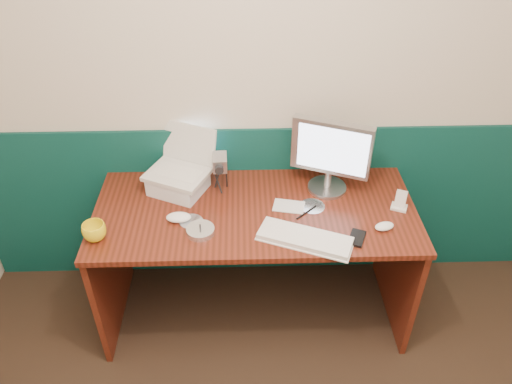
{
  "coord_description": "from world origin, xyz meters",
  "views": [
    {
      "loc": [
        -0.22,
        -0.55,
        2.3
      ],
      "look_at": [
        -0.16,
        1.23,
        0.97
      ],
      "focal_mm": 35.0,
      "sensor_mm": 36.0,
      "label": 1
    }
  ],
  "objects_px": {
    "keyboard": "(305,239)",
    "desk": "(255,263)",
    "mug": "(94,232)",
    "laptop": "(175,155)",
    "monitor": "(330,157)",
    "camcorder": "(221,174)"
  },
  "relations": [
    {
      "from": "desk",
      "to": "laptop",
      "type": "bearing_deg",
      "value": 156.22
    },
    {
      "from": "desk",
      "to": "keyboard",
      "type": "xyz_separation_m",
      "value": [
        0.22,
        -0.24,
        0.39
      ]
    },
    {
      "from": "keyboard",
      "to": "mug",
      "type": "relative_size",
      "value": 3.91
    },
    {
      "from": "laptop",
      "to": "monitor",
      "type": "xyz_separation_m",
      "value": [
        0.77,
        -0.01,
        -0.02
      ]
    },
    {
      "from": "monitor",
      "to": "mug",
      "type": "height_order",
      "value": "monitor"
    },
    {
      "from": "camcorder",
      "to": "laptop",
      "type": "bearing_deg",
      "value": 179.23
    },
    {
      "from": "keyboard",
      "to": "mug",
      "type": "bearing_deg",
      "value": -160.3
    },
    {
      "from": "laptop",
      "to": "keyboard",
      "type": "relative_size",
      "value": 0.7
    },
    {
      "from": "desk",
      "to": "keyboard",
      "type": "distance_m",
      "value": 0.51
    },
    {
      "from": "desk",
      "to": "mug",
      "type": "bearing_deg",
      "value": -165.41
    },
    {
      "from": "mug",
      "to": "keyboard",
      "type": "bearing_deg",
      "value": -2.69
    },
    {
      "from": "camcorder",
      "to": "keyboard",
      "type": "bearing_deg",
      "value": -48.36
    },
    {
      "from": "keyboard",
      "to": "desk",
      "type": "bearing_deg",
      "value": 155.31
    },
    {
      "from": "monitor",
      "to": "camcorder",
      "type": "xyz_separation_m",
      "value": [
        -0.55,
        0.01,
        -0.1
      ]
    },
    {
      "from": "monitor",
      "to": "desk",
      "type": "bearing_deg",
      "value": -134.54
    },
    {
      "from": "laptop",
      "to": "mug",
      "type": "distance_m",
      "value": 0.53
    },
    {
      "from": "mug",
      "to": "camcorder",
      "type": "xyz_separation_m",
      "value": [
        0.57,
        0.37,
        0.05
      ]
    },
    {
      "from": "desk",
      "to": "keyboard",
      "type": "bearing_deg",
      "value": -47.09
    },
    {
      "from": "mug",
      "to": "desk",
      "type": "bearing_deg",
      "value": 14.59
    },
    {
      "from": "desk",
      "to": "keyboard",
      "type": "height_order",
      "value": "keyboard"
    },
    {
      "from": "monitor",
      "to": "laptop",
      "type": "bearing_deg",
      "value": -158.39
    },
    {
      "from": "camcorder",
      "to": "mug",
      "type": "bearing_deg",
      "value": -148.79
    }
  ]
}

